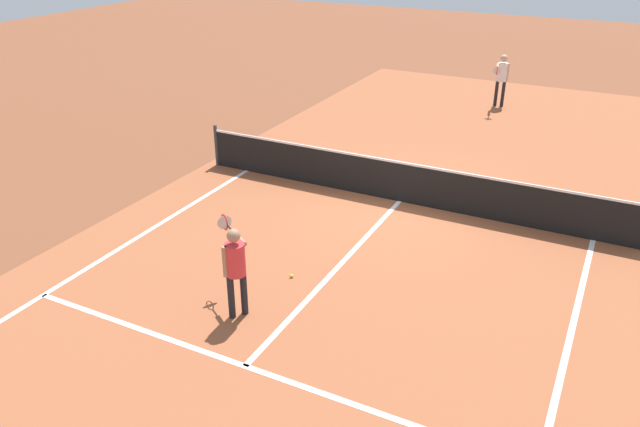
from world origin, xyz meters
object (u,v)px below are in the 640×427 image
(player_far, at_px, (502,74))
(player_near, at_px, (235,263))
(tennis_ball_mid_court, at_px, (292,276))
(net, at_px, (401,181))

(player_far, bearing_deg, player_near, -94.40)
(player_far, distance_m, tennis_ball_mid_court, 12.81)
(player_near, xyz_separation_m, tennis_ball_mid_court, (0.22, 1.38, -0.94))
(net, distance_m, tennis_ball_mid_court, 4.04)
(tennis_ball_mid_court, bearing_deg, net, 81.56)
(tennis_ball_mid_court, bearing_deg, player_far, 86.12)
(net, distance_m, player_near, 5.43)
(player_far, relative_size, tennis_ball_mid_court, 26.06)
(net, bearing_deg, player_near, -98.63)
(player_far, height_order, tennis_ball_mid_court, player_far)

